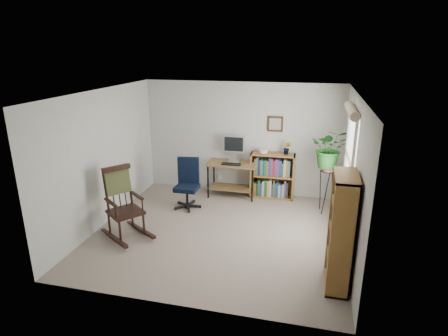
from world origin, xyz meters
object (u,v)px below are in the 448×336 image
(office_chair, at_px, (187,184))
(low_bookshelf, at_px, (272,176))
(desk, at_px, (232,179))
(tall_bookshelf, at_px, (341,232))
(rocking_chair, at_px, (125,203))

(office_chair, relative_size, low_bookshelf, 1.05)
(desk, distance_m, low_bookshelf, 0.85)
(office_chair, relative_size, tall_bookshelf, 0.64)
(desk, relative_size, low_bookshelf, 1.06)
(tall_bookshelf, bearing_deg, low_bookshelf, 112.79)
(desk, distance_m, office_chair, 1.12)
(low_bookshelf, relative_size, tall_bookshelf, 0.61)
(desk, xyz_separation_m, rocking_chair, (-1.35, -2.20, 0.24))
(desk, distance_m, rocking_chair, 2.59)
(office_chair, xyz_separation_m, low_bookshelf, (1.57, 0.96, -0.02))
(desk, bearing_deg, rocking_chair, -121.54)
(office_chair, height_order, tall_bookshelf, tall_bookshelf)
(desk, bearing_deg, low_bookshelf, 8.16)
(desk, height_order, office_chair, office_chair)
(rocking_chair, bearing_deg, tall_bookshelf, -61.91)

